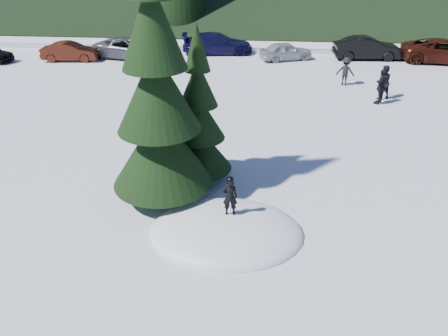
# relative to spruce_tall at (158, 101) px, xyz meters

# --- Properties ---
(ground) EXTENTS (200.00, 200.00, 0.00)m
(ground) POSITION_rel_spruce_tall_xyz_m (2.20, -1.80, -3.32)
(ground) COLOR white
(ground) RESTS_ON ground
(snow_mound) EXTENTS (4.48, 3.52, 0.96)m
(snow_mound) POSITION_rel_spruce_tall_xyz_m (2.20, -1.80, -3.32)
(snow_mound) COLOR white
(snow_mound) RESTS_ON ground
(spruce_tall) EXTENTS (3.20, 3.20, 8.60)m
(spruce_tall) POSITION_rel_spruce_tall_xyz_m (0.00, 0.00, 0.00)
(spruce_tall) COLOR black
(spruce_tall) RESTS_ON ground
(spruce_short) EXTENTS (2.20, 2.20, 5.37)m
(spruce_short) POSITION_rel_spruce_tall_xyz_m (1.00, 1.40, -1.22)
(spruce_short) COLOR black
(spruce_short) RESTS_ON ground
(child_skier) EXTENTS (0.44, 0.31, 1.17)m
(child_skier) POSITION_rel_spruce_tall_xyz_m (2.27, -1.53, -2.26)
(child_skier) COLOR black
(child_skier) RESTS_ON snow_mound
(adult_0) EXTENTS (1.06, 0.96, 1.77)m
(adult_0) POSITION_rel_spruce_tall_xyz_m (9.33, 10.71, -2.43)
(adult_0) COLOR black
(adult_0) RESTS_ON ground
(adult_1) EXTENTS (0.95, 1.11, 1.78)m
(adult_1) POSITION_rel_spruce_tall_xyz_m (9.05, 9.90, -2.43)
(adult_1) COLOR black
(adult_1) RESTS_ON ground
(adult_2) EXTENTS (1.16, 0.88, 1.59)m
(adult_2) POSITION_rel_spruce_tall_xyz_m (7.76, 12.95, -2.52)
(adult_2) COLOR black
(adult_2) RESTS_ON ground
(car_1) EXTENTS (3.92, 1.69, 1.26)m
(car_1) POSITION_rel_spruce_tall_xyz_m (-10.10, 16.91, -2.69)
(car_1) COLOR #3F140B
(car_1) RESTS_ON ground
(car_2) EXTENTS (5.48, 3.48, 1.41)m
(car_2) POSITION_rel_spruce_tall_xyz_m (-6.25, 17.95, -2.61)
(car_2) COLOR #4C4D53
(car_2) RESTS_ON ground
(car_3) EXTENTS (5.27, 2.69, 1.46)m
(car_3) POSITION_rel_spruce_tall_xyz_m (-0.30, 19.84, -2.59)
(car_3) COLOR black
(car_3) RESTS_ON ground
(car_4) EXTENTS (3.87, 2.63, 1.22)m
(car_4) POSITION_rel_spruce_tall_xyz_m (4.59, 18.41, -2.71)
(car_4) COLOR #9CA0A5
(car_4) RESTS_ON ground
(car_5) EXTENTS (4.67, 1.90, 1.51)m
(car_5) POSITION_rel_spruce_tall_xyz_m (10.19, 19.17, -2.57)
(car_5) COLOR black
(car_5) RESTS_ON ground
(car_6) EXTENTS (5.70, 3.10, 1.52)m
(car_6) POSITION_rel_spruce_tall_xyz_m (15.17, 18.74, -2.56)
(car_6) COLOR #361109
(car_6) RESTS_ON ground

